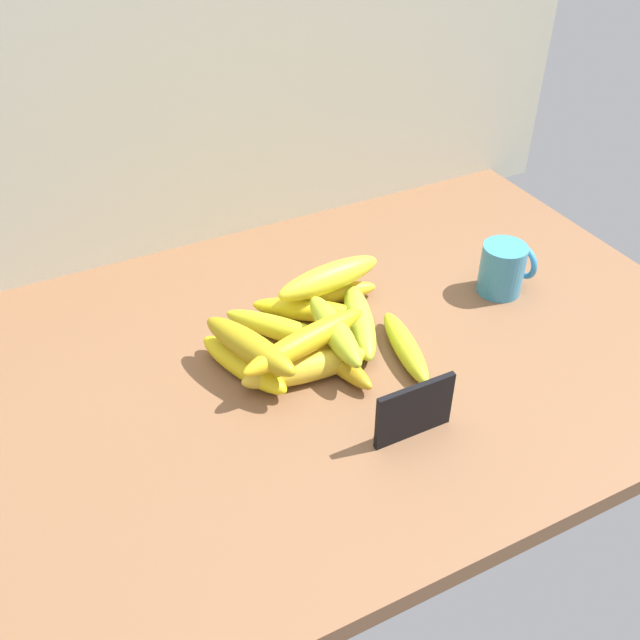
{
  "coord_description": "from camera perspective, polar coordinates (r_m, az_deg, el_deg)",
  "views": [
    {
      "loc": [
        -40.63,
        -70.36,
        71.02
      ],
      "look_at": [
        -4.06,
        1.9,
        8.0
      ],
      "focal_mm": 40.11,
      "sensor_mm": 36.0,
      "label": 1
    }
  ],
  "objects": [
    {
      "name": "coffee_mug",
      "position": [
        1.19,
        14.43,
        4.0
      ],
      "size": [
        8.62,
        7.12,
        8.47
      ],
      "color": "teal",
      "rests_on": "counter_top"
    },
    {
      "name": "counter_top",
      "position": [
        1.07,
        2.4,
        -2.7
      ],
      "size": [
        110.0,
        76.0,
        3.0
      ],
      "primitive_type": "cube",
      "color": "brown",
      "rests_on": "ground"
    },
    {
      "name": "banana_1",
      "position": [
        1.06,
        -2.95,
        -0.77
      ],
      "size": [
        14.94,
        17.43,
        3.56
      ],
      "primitive_type": "ellipsoid",
      "rotation": [
        0.0,
        0.0,
        5.39
      ],
      "color": "gold",
      "rests_on": "counter_top"
    },
    {
      "name": "banana_8",
      "position": [
        0.97,
        -1.15,
        -1.69
      ],
      "size": [
        21.22,
        8.47,
        3.6
      ],
      "primitive_type": "ellipsoid",
      "rotation": [
        0.0,
        0.0,
        6.52
      ],
      "color": "yellow",
      "rests_on": "banana_5"
    },
    {
      "name": "banana_2",
      "position": [
        1.07,
        3.17,
        -0.06
      ],
      "size": [
        10.18,
        18.39,
        4.07
      ],
      "primitive_type": "ellipsoid",
      "rotation": [
        0.0,
        0.0,
        1.21
      ],
      "color": "#B0C733",
      "rests_on": "counter_top"
    },
    {
      "name": "banana_11",
      "position": [
        0.97,
        -5.73,
        -1.93
      ],
      "size": [
        9.84,
        17.26,
        4.04
      ],
      "primitive_type": "ellipsoid",
      "rotation": [
        0.0,
        0.0,
        1.94
      ],
      "color": "#B09818",
      "rests_on": "banana_4"
    },
    {
      "name": "chalkboard_sign",
      "position": [
        0.91,
        7.5,
        -7.32
      ],
      "size": [
        11.0,
        1.8,
        8.4
      ],
      "color": "black",
      "rests_on": "counter_top"
    },
    {
      "name": "banana_6",
      "position": [
        1.13,
        0.57,
        2.08
      ],
      "size": [
        16.48,
        6.66,
        3.43
      ],
      "primitive_type": "ellipsoid",
      "rotation": [
        0.0,
        0.0,
        6.08
      ],
      "color": "yellow",
      "rests_on": "counter_top"
    },
    {
      "name": "banana_3",
      "position": [
        1.04,
        6.82,
        -2.14
      ],
      "size": [
        6.56,
        16.54,
        3.34
      ],
      "primitive_type": "ellipsoid",
      "rotation": [
        0.0,
        0.0,
        1.37
      ],
      "color": "gold",
      "rests_on": "counter_top"
    },
    {
      "name": "banana_7",
      "position": [
        1.02,
        0.86,
        -2.81
      ],
      "size": [
        6.69,
        17.91,
        3.36
      ],
      "primitive_type": "ellipsoid",
      "rotation": [
        0.0,
        0.0,
        4.91
      ],
      "color": "#B9931A",
      "rests_on": "counter_top"
    },
    {
      "name": "banana_10",
      "position": [
        1.1,
        0.72,
        3.38
      ],
      "size": [
        18.6,
        6.55,
        4.35
      ],
      "primitive_type": "ellipsoid",
      "rotation": [
        0.0,
        0.0,
        6.41
      ],
      "color": "yellow",
      "rests_on": "banana_6"
    },
    {
      "name": "back_wall",
      "position": [
        1.22,
        -6.59,
        20.5
      ],
      "size": [
        130.0,
        2.0,
        70.0
      ],
      "primitive_type": "cube",
      "color": "beige",
      "rests_on": "ground"
    },
    {
      "name": "banana_4",
      "position": [
        1.0,
        -6.11,
        -3.53
      ],
      "size": [
        9.57,
        16.95,
        3.97
      ],
      "primitive_type": "ellipsoid",
      "rotation": [
        0.0,
        0.0,
        1.93
      ],
      "color": "yellow",
      "rests_on": "counter_top"
    },
    {
      "name": "banana_0",
      "position": [
        1.1,
        -0.97,
        0.81
      ],
      "size": [
        16.15,
        13.08,
        3.47
      ],
      "primitive_type": "ellipsoid",
      "rotation": [
        0.0,
        0.0,
        2.51
      ],
      "color": "yellow",
      "rests_on": "counter_top"
    },
    {
      "name": "banana_5",
      "position": [
        0.99,
        -1.13,
        -3.83
      ],
      "size": [
        18.87,
        6.37,
        4.15
      ],
      "primitive_type": "ellipsoid",
      "rotation": [
        0.0,
        0.0,
        6.16
      ],
      "color": "gold",
      "rests_on": "counter_top"
    },
    {
      "name": "banana_9",
      "position": [
        1.0,
        1.19,
        -0.83
      ],
      "size": [
        5.16,
        16.91,
        3.79
      ],
      "primitive_type": "ellipsoid",
      "rotation": [
        0.0,
        0.0,
        4.63
      ],
      "color": "#ACC32B",
      "rests_on": "banana_7"
    }
  ]
}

